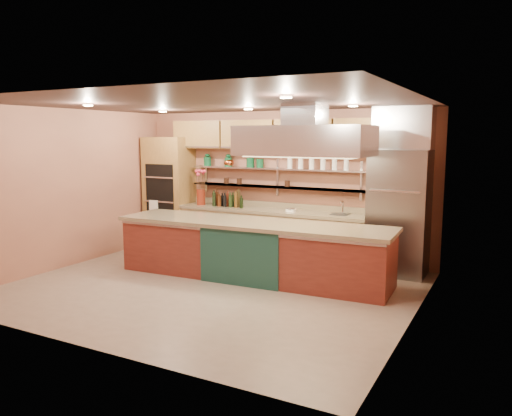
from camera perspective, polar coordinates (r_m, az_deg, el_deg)
The scene contains 21 objects.
floor at distance 7.82m, azimuth -5.11°, elevation -9.14°, with size 6.00×5.00×0.02m, color gray.
ceiling at distance 7.48m, azimuth -5.39°, elevation 11.87°, with size 6.00×5.00×0.02m, color black.
wall_back at distance 9.70m, azimuth 2.83°, elevation 2.77°, with size 6.00×0.04×2.80m, color #A4674D.
wall_front at distance 5.62m, azimuth -19.28°, elevation -1.64°, with size 6.00×0.04×2.80m, color #A4674D.
wall_left at distance 9.49m, azimuth -20.63°, elevation 2.13°, with size 0.04×5.00×2.80m, color #A4674D.
wall_right at distance 6.41m, azimuth 17.85°, elevation -0.41°, with size 0.04×5.00×2.80m, color #A4674D.
oven_stack at distance 10.73m, azimuth -9.87°, elevation 1.83°, with size 0.95×0.64×2.30m, color olive.
refrigerator at distance 8.66m, azimuth 16.00°, elevation -0.52°, with size 0.95×0.72×2.10m, color slate.
back_counter at distance 9.59m, azimuth 1.76°, elevation -2.94°, with size 3.84×0.64×0.93m, color tan.
wall_shelf_lower at distance 9.61m, azimuth 2.23°, elevation 2.42°, with size 3.60×0.26×0.03m, color #B3B5BA.
wall_shelf_upper at distance 9.58m, azimuth 2.24°, elevation 4.50°, with size 3.60×0.26×0.03m, color #B3B5BA.
upper_cabinets at distance 9.50m, azimuth 2.40°, elevation 8.39°, with size 4.60×0.36×0.55m, color olive.
range_hood at distance 7.60m, azimuth 5.58°, elevation 7.66°, with size 2.00×1.00×0.45m, color #B3B5BA.
ceiling_downlights at distance 7.65m, azimuth -4.55°, elevation 11.58°, with size 4.00×2.80×0.02m, color #FFE5A5.
island at distance 8.20m, azimuth -0.45°, elevation -4.81°, with size 4.51×0.98×0.94m, color maroon.
flower_vase at distance 10.23m, azimuth -6.31°, elevation 1.25°, with size 0.18×0.18×0.31m, color maroon.
oil_bottle_cluster at distance 9.88m, azimuth -3.13°, elevation 0.83°, with size 0.75×0.21×0.24m, color black.
kitchen_scale at distance 9.28m, azimuth 4.00°, elevation -0.14°, with size 0.15×0.12×0.09m, color white.
bar_faucet at distance 9.02m, azimuth 9.90°, elevation -0.01°, with size 0.03×0.03×0.23m, color silver.
copper_kettle at distance 10.07m, azimuth -3.09°, elevation 5.20°, with size 0.19×0.19×0.16m, color #CA5C2E.
green_canister at distance 9.73m, azimuth 0.46°, elevation 5.14°, with size 0.14×0.14×0.17m, color #0F4726.
Camera 1 is at (4.08, -6.26, 2.31)m, focal length 35.00 mm.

